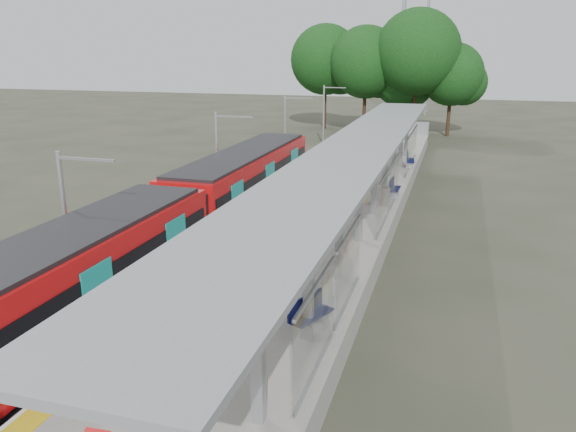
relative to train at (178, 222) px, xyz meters
The scene contains 13 objects.
trackbed 9.12m from the train, 90.01° to the left, with size 3.00×70.00×0.24m, color #59544C.
platform 10.10m from the train, 63.22° to the left, with size 6.00×50.00×1.00m, color gray.
tactile_strip 9.18m from the train, 77.67° to the left, with size 0.60×50.00×0.02m, color yellow.
end_fence 34.16m from the train, 82.43° to the left, with size 6.00×0.10×1.20m, color #9EA0A5.
train is the anchor object (origin of this frame).
canopy 8.24m from the train, 39.87° to the left, with size 3.27×38.00×3.66m.
tree_cluster 41.55m from the train, 86.53° to the left, with size 20.19×11.06×12.44m.
catenary_masts 8.14m from the train, 102.24° to the left, with size 2.08×48.16×5.40m.
bench_near 8.20m from the train, 37.48° to the right, with size 1.00×1.52×1.00m.
bench_mid 12.62m from the train, 56.28° to the left, with size 0.52×1.45×0.98m.
bench_far 19.88m from the train, 69.04° to the left, with size 0.63×1.59×1.06m.
info_pillar_far 10.58m from the train, 56.70° to the left, with size 0.44×0.44×1.93m.
litter_bin 10.95m from the train, 51.26° to the left, with size 0.45×0.45×0.93m, color #9EA0A5.
Camera 1 is at (5.44, -7.36, 8.37)m, focal length 35.00 mm.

